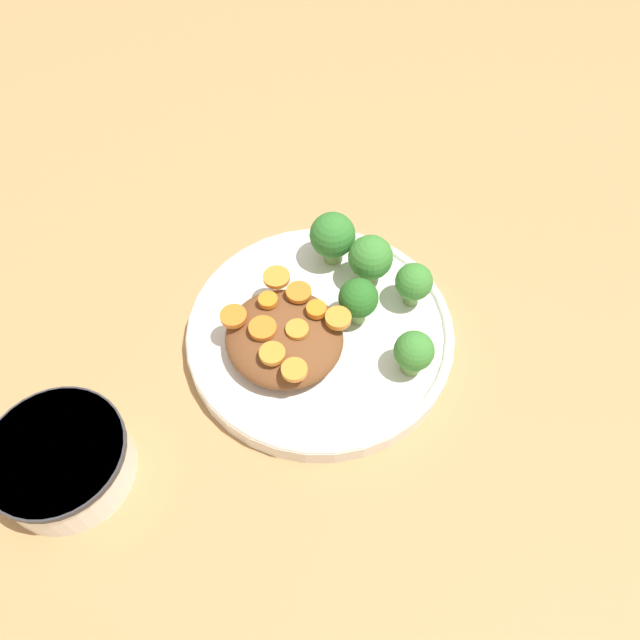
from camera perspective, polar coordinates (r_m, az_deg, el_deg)
name	(u,v)px	position (r m, az deg, el deg)	size (l,w,h in m)	color
ground_plane	(320,340)	(0.63, 0.00, -1.80)	(4.00, 4.00, 0.00)	tan
plate	(320,332)	(0.62, 0.00, -1.14)	(0.26, 0.26, 0.02)	white
dip_bowl	(61,459)	(0.58, -22.57, -11.69)	(0.12, 0.12, 0.05)	white
stew_mound	(284,338)	(0.58, -3.29, -1.62)	(0.11, 0.11, 0.04)	brown
broccoli_floret_0	(374,260)	(0.62, 4.92, 5.50)	(0.04, 0.04, 0.06)	#7FA85B
broccoli_floret_1	(358,299)	(0.59, 3.52, 1.88)	(0.04, 0.04, 0.05)	#759E51
broccoli_floret_2	(333,236)	(0.64, 1.15, 7.67)	(0.05, 0.05, 0.06)	#7FA85B
broccoli_floret_3	(414,352)	(0.57, 8.56, -2.94)	(0.04, 0.04, 0.05)	#759E51
broccoli_floret_4	(414,283)	(0.61, 8.57, 3.39)	(0.04, 0.04, 0.05)	#759E51
carrot_slice_0	(268,300)	(0.59, -4.78, 1.82)	(0.02, 0.02, 0.01)	orange
carrot_slice_1	(263,328)	(0.57, -5.27, -0.76)	(0.03, 0.03, 0.01)	orange
carrot_slice_2	(315,308)	(0.58, -0.49, 1.09)	(0.02, 0.02, 0.01)	orange
carrot_slice_3	(297,294)	(0.59, -2.11, 2.41)	(0.02, 0.02, 0.00)	orange
carrot_slice_4	(273,354)	(0.55, -4.35, -3.10)	(0.02, 0.02, 0.01)	orange
carrot_slice_5	(298,330)	(0.57, -2.06, -0.88)	(0.02, 0.02, 0.00)	orange
carrot_slice_6	(233,316)	(0.58, -7.92, 0.35)	(0.02, 0.02, 0.01)	orange
carrot_slice_7	(294,370)	(0.54, -2.36, -4.57)	(0.02, 0.02, 0.00)	orange
carrot_slice_8	(274,279)	(0.60, -4.19, 3.74)	(0.03, 0.03, 0.01)	orange
carrot_slice_9	(338,318)	(0.57, 1.69, 0.19)	(0.02, 0.02, 0.01)	orange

